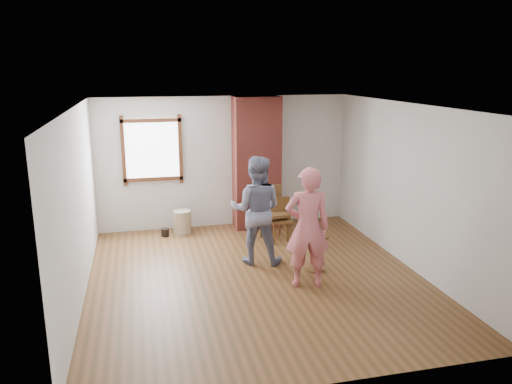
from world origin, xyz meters
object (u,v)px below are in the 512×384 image
(side_table, at_px, (316,247))
(person_pink, at_px, (308,228))
(man, at_px, (256,210))
(stoneware_crock, at_px, (182,222))
(dining_chair_left, at_px, (272,210))
(dining_chair_right, at_px, (280,217))

(side_table, bearing_deg, person_pink, -123.50)
(side_table, xyz_separation_m, man, (-0.82, 0.59, 0.49))
(stoneware_crock, bearing_deg, man, -58.90)
(stoneware_crock, distance_m, person_pink, 3.30)
(dining_chair_left, relative_size, dining_chair_right, 1.25)
(stoneware_crock, relative_size, dining_chair_left, 0.45)
(side_table, distance_m, man, 1.12)
(dining_chair_right, distance_m, person_pink, 2.07)
(stoneware_crock, height_order, dining_chair_left, dining_chair_left)
(dining_chair_left, distance_m, person_pink, 2.15)
(dining_chair_left, distance_m, side_table, 1.68)
(stoneware_crock, height_order, person_pink, person_pink)
(side_table, relative_size, person_pink, 0.34)
(dining_chair_left, xyz_separation_m, side_table, (0.27, -1.65, -0.16))
(stoneware_crock, xyz_separation_m, side_table, (1.88, -2.35, 0.18))
(stoneware_crock, xyz_separation_m, person_pink, (1.57, -2.83, 0.67))
(side_table, bearing_deg, man, 144.41)
(stoneware_crock, relative_size, side_table, 0.75)
(man, bearing_deg, side_table, 163.83)
(dining_chair_right, xyz_separation_m, side_table, (0.14, -1.53, -0.05))
(side_table, relative_size, man, 0.34)
(man, xyz_separation_m, person_pink, (0.51, -1.07, 0.01))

